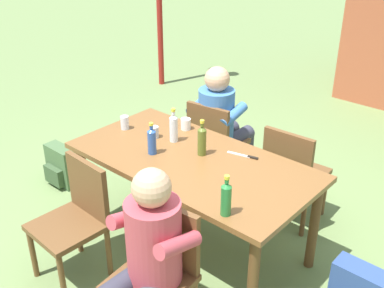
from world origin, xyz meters
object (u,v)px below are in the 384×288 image
at_px(dining_table, 192,169).
at_px(cup_glass, 125,123).
at_px(backpack_by_near_side, 61,166).
at_px(chair_far_left, 214,141).
at_px(cup_steel, 155,132).
at_px(cup_white, 186,124).
at_px(chair_near_right, 158,268).
at_px(chair_far_right, 292,171).
at_px(person_in_white_shirt, 221,120).
at_px(bottle_olive, 202,140).
at_px(table_knife, 245,156).
at_px(bottle_blue, 152,140).
at_px(person_in_plaid_shirt, 144,256).
at_px(chair_near_left, 76,215).
at_px(bottle_clear, 174,127).
at_px(bottle_green, 226,198).

distance_m(dining_table, cup_glass, 0.76).
bearing_deg(backpack_by_near_side, chair_far_left, 38.98).
relative_size(cup_steel, cup_white, 1.01).
bearing_deg(cup_steel, dining_table, -8.47).
distance_m(chair_near_right, chair_far_right, 1.52).
bearing_deg(cup_steel, person_in_white_shirt, 86.96).
bearing_deg(bottle_olive, dining_table, -95.71).
bearing_deg(chair_far_left, chair_far_right, -0.03).
bearing_deg(cup_white, cup_steel, -106.85).
bearing_deg(cup_glass, backpack_by_near_side, -167.76).
height_order(chair_far_right, table_knife, chair_far_right).
height_order(bottle_olive, bottle_blue, bottle_olive).
bearing_deg(person_in_plaid_shirt, backpack_by_near_side, 159.58).
relative_size(chair_far_left, backpack_by_near_side, 2.23).
xyz_separation_m(chair_far_left, table_knife, (0.67, -0.48, 0.28)).
bearing_deg(chair_near_left, table_knife, 57.24).
bearing_deg(table_knife, chair_near_left, -122.76).
distance_m(bottle_olive, table_knife, 0.34).
bearing_deg(cup_glass, chair_far_left, 64.90).
height_order(chair_near_left, cup_steel, chair_near_left).
relative_size(bottle_olive, cup_steel, 2.95).
relative_size(bottle_clear, bottle_green, 1.02).
bearing_deg(chair_far_left, cup_glass, -115.10).
bearing_deg(chair_near_right, chair_far_left, 117.67).
distance_m(chair_near_left, person_in_plaid_shirt, 0.84).
height_order(cup_glass, backpack_by_near_side, cup_glass).
bearing_deg(person_in_white_shirt, cup_steel, -93.04).
bearing_deg(bottle_clear, chair_far_left, 99.28).
relative_size(bottle_clear, cup_white, 2.96).
bearing_deg(table_knife, person_in_white_shirt, 138.99).
bearing_deg(chair_near_right, bottle_blue, 136.98).
xyz_separation_m(person_in_white_shirt, person_in_plaid_shirt, (0.82, -1.74, 0.00)).
bearing_deg(bottle_clear, chair_near_left, -97.16).
bearing_deg(backpack_by_near_side, chair_far_right, 25.20).
bearing_deg(chair_far_left, person_in_plaid_shirt, -63.70).
height_order(person_in_white_shirt, cup_white, person_in_white_shirt).
height_order(person_in_plaid_shirt, bottle_olive, person_in_plaid_shirt).
bearing_deg(cup_white, bottle_blue, -78.86).
xyz_separation_m(chair_near_right, table_knife, (-0.13, 1.04, 0.28)).
height_order(chair_far_left, cup_glass, cup_glass).
xyz_separation_m(person_in_white_shirt, bottle_clear, (0.11, -0.75, 0.23)).
relative_size(chair_near_right, cup_white, 9.44).
distance_m(chair_near_right, cup_white, 1.38).
bearing_deg(person_in_plaid_shirt, dining_table, 115.12).
distance_m(dining_table, chair_far_left, 0.88).
height_order(dining_table, person_in_white_shirt, person_in_white_shirt).
xyz_separation_m(chair_far_right, bottle_olive, (-0.40, -0.66, 0.40)).
xyz_separation_m(dining_table, bottle_blue, (-0.27, -0.13, 0.19)).
xyz_separation_m(bottle_blue, bottle_clear, (-0.02, 0.25, 0.01)).
xyz_separation_m(person_in_plaid_shirt, backpack_by_near_side, (-1.93, 0.72, -0.47)).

